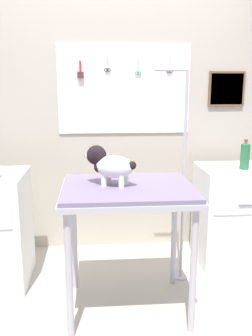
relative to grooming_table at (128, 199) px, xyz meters
name	(u,v)px	position (x,y,z in m)	size (l,w,h in m)	color
ground	(124,325)	(-0.04, -0.18, -0.82)	(4.40, 4.00, 0.04)	#B2AE9C
rear_wall_panel	(115,127)	(-0.03, 1.10, 0.36)	(4.00, 0.11, 2.30)	#B8B09E
grooming_table	(128,199)	(0.00, 0.00, 0.00)	(0.89, 0.72, 0.90)	#B7B7BC
grooming_arm	(182,186)	(0.46, 0.38, -0.02)	(0.30, 0.11, 1.66)	#B7B7BC
dog	(109,165)	(-0.12, 0.02, 0.24)	(0.36, 0.26, 0.26)	white
cabinet_right	(237,215)	(1.01, 0.64, -0.37)	(0.68, 0.54, 0.86)	white
soda_bottle	(245,156)	(1.02, 0.57, 0.17)	(0.08, 0.08, 0.25)	#286D3E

